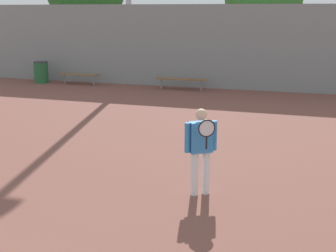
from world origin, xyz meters
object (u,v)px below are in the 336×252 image
(bench_courtside_near, at_px, (79,75))
(bench_adjacent_court, at_px, (181,79))
(tennis_player, at_px, (201,147))
(trash_bin, at_px, (41,72))

(bench_courtside_near, height_order, bench_adjacent_court, same)
(tennis_player, xyz_separation_m, trash_bin, (-10.12, 10.81, -0.43))
(bench_courtside_near, distance_m, trash_bin, 1.87)
(tennis_player, distance_m, bench_adjacent_court, 11.48)
(bench_courtside_near, relative_size, bench_adjacent_court, 0.84)
(bench_courtside_near, xyz_separation_m, bench_adjacent_court, (4.76, 0.00, 0.00))
(tennis_player, bearing_deg, bench_courtside_near, 93.30)
(bench_adjacent_court, distance_m, trash_bin, 6.63)
(bench_adjacent_court, xyz_separation_m, trash_bin, (-6.63, -0.11, 0.06))
(trash_bin, bearing_deg, tennis_player, -46.89)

